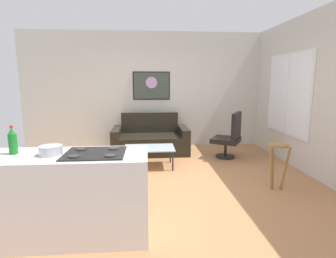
% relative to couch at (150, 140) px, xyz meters
% --- Properties ---
extents(ground, '(6.40, 6.40, 0.04)m').
position_rel_couch_xyz_m(ground, '(0.13, -1.79, -0.30)').
color(ground, '#B37A4D').
extents(back_wall, '(6.40, 0.05, 2.80)m').
position_rel_couch_xyz_m(back_wall, '(0.13, 0.63, 1.12)').
color(back_wall, beige).
rests_on(back_wall, ground).
extents(right_wall, '(0.05, 6.40, 2.80)m').
position_rel_couch_xyz_m(right_wall, '(2.76, -1.49, 1.12)').
color(right_wall, beige).
rests_on(right_wall, ground).
extents(couch, '(1.72, 0.97, 0.89)m').
position_rel_couch_xyz_m(couch, '(0.00, 0.00, 0.00)').
color(couch, black).
rests_on(couch, ground).
extents(coffee_table, '(0.95, 0.61, 0.38)m').
position_rel_couch_xyz_m(coffee_table, '(-0.04, -1.08, 0.07)').
color(coffee_table, silver).
rests_on(coffee_table, ground).
extents(armchair, '(0.76, 0.77, 0.99)m').
position_rel_couch_xyz_m(armchair, '(1.68, -0.60, 0.19)').
color(armchair, black).
rests_on(armchair, ground).
extents(bar_stool, '(0.34, 0.34, 0.70)m').
position_rel_couch_xyz_m(bar_stool, '(1.87, -2.28, 0.24)').
color(bar_stool, olive).
rests_on(bar_stool, ground).
extents(kitchen_counter, '(1.66, 0.66, 0.91)m').
position_rel_couch_xyz_m(kitchen_counter, '(-0.90, -3.33, 0.16)').
color(kitchen_counter, silver).
rests_on(kitchen_counter, ground).
extents(soda_bottle, '(0.08, 0.08, 0.29)m').
position_rel_couch_xyz_m(soda_bottle, '(-1.42, -3.27, 0.74)').
color(soda_bottle, '#197522').
rests_on(soda_bottle, kitchen_counter).
extents(mixing_bowl, '(0.22, 0.22, 0.09)m').
position_rel_couch_xyz_m(mixing_bowl, '(-1.03, -3.34, 0.65)').
color(mixing_bowl, silver).
rests_on(mixing_bowl, kitchen_counter).
extents(wall_painting, '(0.90, 0.03, 0.68)m').
position_rel_couch_xyz_m(wall_painting, '(0.05, 0.59, 1.24)').
color(wall_painting, black).
extents(window, '(0.03, 1.59, 1.61)m').
position_rel_couch_xyz_m(window, '(2.72, -0.89, 1.08)').
color(window, silver).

